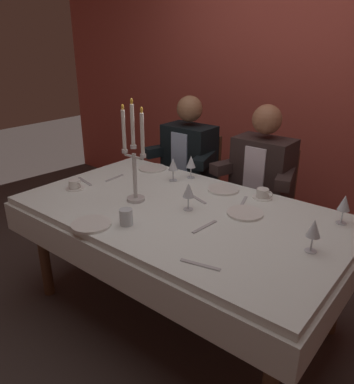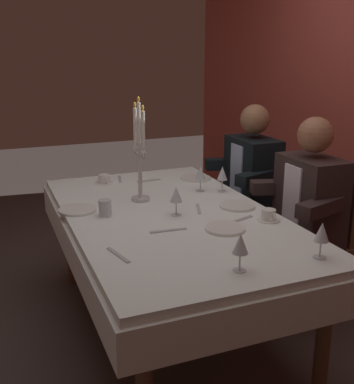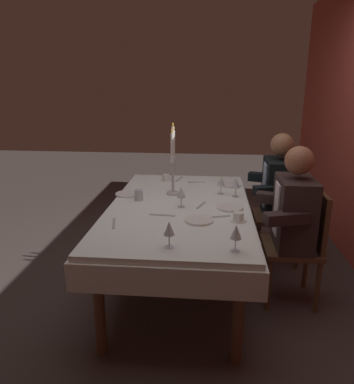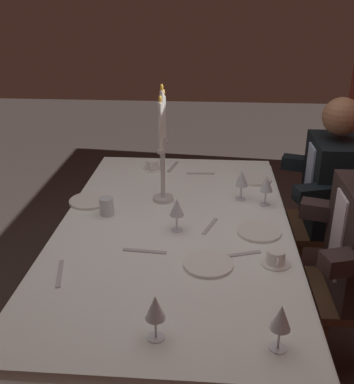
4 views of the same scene
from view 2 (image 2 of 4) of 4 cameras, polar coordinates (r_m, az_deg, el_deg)
ground_plane at (r=3.00m, az=-0.77°, el=-16.01°), size 12.00×12.00×0.00m
dining_table at (r=2.71m, az=-0.82°, el=-4.90°), size 1.94×1.14×0.74m
candelabra at (r=2.83m, az=-4.45°, el=3.97°), size 0.19×0.11×0.62m
dinner_plate_0 at (r=2.44m, az=5.72°, el=-4.29°), size 0.21×0.21×0.01m
dinner_plate_1 at (r=2.79m, az=7.18°, el=-1.64°), size 0.21×0.21×0.01m
dinner_plate_2 at (r=3.36m, az=2.24°, el=1.67°), size 0.21×0.21×0.01m
dinner_plate_3 at (r=2.76m, az=-11.71°, el=-2.07°), size 0.21×0.21×0.01m
wine_glass_0 at (r=2.17m, az=16.79°, el=-4.72°), size 0.07×0.07×0.16m
wine_glass_1 at (r=2.60m, az=-0.10°, el=-0.40°), size 0.07×0.07×0.16m
wine_glass_2 at (r=1.97m, az=7.53°, el=-6.21°), size 0.07×0.07×0.16m
wine_glass_3 at (r=3.05m, az=2.80°, el=2.21°), size 0.07×0.07×0.16m
wine_glass_4 at (r=3.05m, az=5.40°, el=2.15°), size 0.07×0.07×0.16m
water_tumbler_0 at (r=2.64m, az=-8.54°, el=-1.89°), size 0.07×0.07×0.09m
coffee_cup_0 at (r=3.28m, az=-8.63°, el=1.45°), size 0.13×0.12×0.06m
coffee_cup_1 at (r=2.60m, az=10.81°, el=-2.77°), size 0.13×0.12×0.06m
knife_0 at (r=2.16m, az=-6.99°, el=-7.42°), size 0.19×0.06×0.01m
knife_1 at (r=3.37m, az=-6.79°, el=1.51°), size 0.19×0.06×0.01m
spoon_2 at (r=3.32m, az=-3.32°, el=1.36°), size 0.03×0.17×0.01m
fork_3 at (r=2.73m, az=2.59°, el=-2.04°), size 0.17×0.07×0.01m
fork_4 at (r=2.59m, az=7.59°, el=-3.25°), size 0.07×0.17×0.01m
knife_5 at (r=2.41m, az=-1.03°, el=-4.59°), size 0.03×0.19×0.01m
seated_diner_0 at (r=3.57m, az=9.01°, el=2.16°), size 0.63×0.48×1.24m
seated_diner_1 at (r=3.03m, az=15.58°, el=-0.91°), size 0.63×0.48×1.24m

